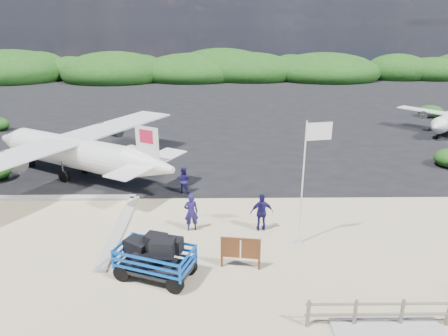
# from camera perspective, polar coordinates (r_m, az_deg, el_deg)

# --- Properties ---
(ground) EXTENTS (160.00, 160.00, 0.00)m
(ground) POSITION_cam_1_polar(r_m,az_deg,el_deg) (17.84, -1.26, -10.99)
(ground) COLOR beige
(asphalt_apron) EXTENTS (90.00, 50.00, 0.04)m
(asphalt_apron) POSITION_cam_1_polar(r_m,az_deg,el_deg) (46.21, -0.96, 8.57)
(asphalt_apron) COLOR #B2B2B2
(asphalt_apron) RESTS_ON ground
(lagoon) EXTENTS (9.00, 7.00, 0.40)m
(lagoon) POSITION_cam_1_polar(r_m,az_deg,el_deg) (21.23, -26.56, -7.92)
(lagoon) COLOR #B2B2B2
(lagoon) RESTS_ON ground
(vegetation_band) EXTENTS (124.00, 8.00, 4.40)m
(vegetation_band) POSITION_cam_1_polar(r_m,az_deg,el_deg) (70.88, -0.90, 12.60)
(vegetation_band) COLOR #B2B2B2
(vegetation_band) RESTS_ON ground
(fence) EXTENTS (6.40, 2.00, 1.10)m
(fence) POSITION_cam_1_polar(r_m,az_deg,el_deg) (14.97, 23.79, -19.88)
(fence) COLOR #B2B2B2
(fence) RESTS_ON ground
(baggage_cart) EXTENTS (3.50, 2.72, 1.54)m
(baggage_cart) POSITION_cam_1_polar(r_m,az_deg,el_deg) (16.11, -9.64, -15.10)
(baggage_cart) COLOR blue
(baggage_cart) RESTS_ON ground
(flagpole) EXTENTS (1.17, 0.65, 5.55)m
(flagpole) POSITION_cam_1_polar(r_m,az_deg,el_deg) (18.31, 10.55, -10.49)
(flagpole) COLOR white
(flagpole) RESTS_ON ground
(signboard) EXTENTS (1.69, 0.40, 1.38)m
(signboard) POSITION_cam_1_polar(r_m,az_deg,el_deg) (16.41, 2.33, -14.07)
(signboard) COLOR brown
(signboard) RESTS_ON ground
(crew_a) EXTENTS (0.73, 0.55, 1.83)m
(crew_a) POSITION_cam_1_polar(r_m,az_deg,el_deg) (18.69, -4.71, -6.32)
(crew_a) COLOR #1C1655
(crew_a) RESTS_ON ground
(crew_b) EXTENTS (0.88, 0.75, 1.59)m
(crew_b) POSITION_cam_1_polar(r_m,az_deg,el_deg) (22.77, -5.80, -1.72)
(crew_b) COLOR #1C1655
(crew_b) RESTS_ON ground
(crew_c) EXTENTS (1.09, 0.51, 1.83)m
(crew_c) POSITION_cam_1_polar(r_m,az_deg,el_deg) (18.71, 5.43, -6.32)
(crew_c) COLOR #1C1655
(crew_c) RESTS_ON ground
(aircraft_large) EXTENTS (23.10, 23.10, 5.09)m
(aircraft_large) POSITION_cam_1_polar(r_m,az_deg,el_deg) (39.28, 16.04, 5.73)
(aircraft_large) COLOR #B2B2B2
(aircraft_large) RESTS_ON ground
(aircraft_small) EXTENTS (10.73, 10.73, 2.74)m
(aircraft_small) POSITION_cam_1_polar(r_m,az_deg,el_deg) (54.37, -16.52, 9.50)
(aircraft_small) COLOR #B2B2B2
(aircraft_small) RESTS_ON ground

